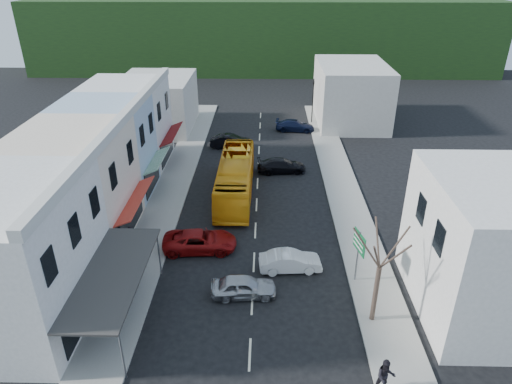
% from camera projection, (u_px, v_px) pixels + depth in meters
% --- Properties ---
extents(ground, '(120.00, 120.00, 0.00)m').
position_uv_depth(ground, '(254.00, 262.00, 30.53)').
color(ground, black).
rests_on(ground, ground).
extents(sidewalk_left, '(3.00, 52.00, 0.15)m').
position_uv_depth(sidewalk_left, '(171.00, 192.00, 39.54)').
color(sidewalk_left, gray).
rests_on(sidewalk_left, ground).
extents(sidewalk_right, '(3.00, 52.00, 0.15)m').
position_uv_depth(sidewalk_right, '(344.00, 194.00, 39.24)').
color(sidewalk_right, gray).
rests_on(sidewalk_right, ground).
extents(shopfront_row, '(8.25, 30.00, 8.00)m').
position_uv_depth(shopfront_row, '(86.00, 175.00, 33.40)').
color(shopfront_row, beige).
rests_on(shopfront_row, ground).
extents(right_building, '(8.00, 9.00, 8.00)m').
position_uv_depth(right_building, '(499.00, 249.00, 24.87)').
color(right_building, beige).
rests_on(right_building, ground).
extents(distant_block_left, '(8.00, 10.00, 6.00)m').
position_uv_depth(distant_block_left, '(158.00, 103.00, 53.41)').
color(distant_block_left, '#B7B2A8').
rests_on(distant_block_left, ground).
extents(distant_block_right, '(8.00, 12.00, 7.00)m').
position_uv_depth(distant_block_right, '(351.00, 93.00, 55.38)').
color(distant_block_right, '#B7B2A8').
rests_on(distant_block_right, ground).
extents(hillside, '(80.00, 26.00, 14.00)m').
position_uv_depth(hillside, '(255.00, 26.00, 85.36)').
color(hillside, '#1A3116').
rests_on(hillside, ground).
extents(bus, '(2.55, 11.61, 3.10)m').
position_uv_depth(bus, '(235.00, 178.00, 38.58)').
color(bus, '#FFAA15').
rests_on(bus, ground).
extents(car_silver, '(4.50, 2.07, 1.40)m').
position_uv_depth(car_silver, '(244.00, 286.00, 27.20)').
color(car_silver, '#AAAAAF').
rests_on(car_silver, ground).
extents(car_white, '(4.55, 2.19, 1.40)m').
position_uv_depth(car_white, '(290.00, 261.00, 29.47)').
color(car_white, silver).
rests_on(car_white, ground).
extents(car_red, '(4.71, 2.20, 1.40)m').
position_uv_depth(car_red, '(200.00, 241.00, 31.54)').
color(car_red, maroon).
rests_on(car_red, ground).
extents(car_black_near, '(4.65, 2.24, 1.40)m').
position_uv_depth(car_black_near, '(282.00, 165.00, 43.09)').
color(car_black_near, black).
rests_on(car_black_near, ground).
extents(car_black_far, '(4.48, 2.01, 1.40)m').
position_uv_depth(car_black_far, '(231.00, 141.00, 48.67)').
color(car_black_far, black).
rests_on(car_black_far, ground).
extents(car_navy_far, '(4.66, 2.27, 1.40)m').
position_uv_depth(car_navy_far, '(295.00, 125.00, 53.40)').
color(car_navy_far, black).
rests_on(car_navy_far, ground).
extents(pedestrian_left, '(0.46, 0.64, 1.70)m').
position_uv_depth(pedestrian_left, '(132.00, 236.00, 31.56)').
color(pedestrian_left, black).
rests_on(pedestrian_left, sidewalk_left).
extents(pedestrian_right, '(0.70, 0.45, 1.70)m').
position_uv_depth(pedestrian_right, '(385.00, 378.00, 20.90)').
color(pedestrian_right, black).
rests_on(pedestrian_right, sidewalk_right).
extents(direction_sign, '(0.87, 1.72, 3.65)m').
position_uv_depth(direction_sign, '(357.00, 257.00, 27.89)').
color(direction_sign, '#0D5A2C').
rests_on(direction_sign, ground).
extents(street_tree, '(2.89, 2.89, 7.29)m').
position_uv_depth(street_tree, '(379.00, 268.00, 23.94)').
color(street_tree, '#382921').
rests_on(street_tree, ground).
extents(traffic_signal, '(1.26, 1.45, 5.45)m').
position_uv_depth(traffic_signal, '(313.00, 102.00, 54.95)').
color(traffic_signal, black).
rests_on(traffic_signal, ground).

